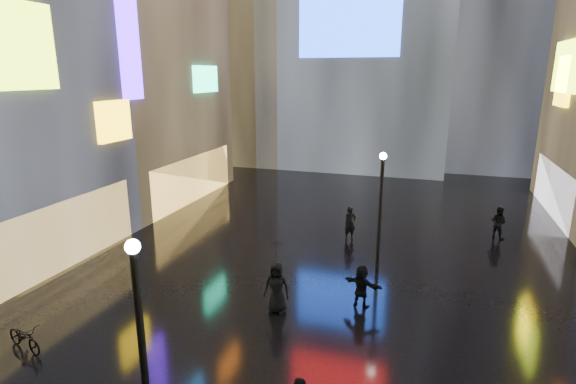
% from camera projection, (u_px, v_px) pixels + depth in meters
% --- Properties ---
extents(ground, '(140.00, 140.00, 0.00)m').
position_uv_depth(ground, '(339.00, 252.00, 21.52)').
color(ground, black).
rests_on(ground, ground).
extents(building_left_far, '(10.28, 12.00, 22.00)m').
position_uv_depth(building_left_far, '(119.00, 30.00, 28.94)').
color(building_left_far, black).
rests_on(building_left_far, ground).
extents(tower_flank_left, '(10.00, 10.00, 26.00)m').
position_uv_depth(tower_flank_left, '(244.00, 22.00, 42.56)').
color(tower_flank_left, black).
rests_on(tower_flank_left, ground).
extents(lamp_near, '(0.30, 0.30, 5.20)m').
position_uv_depth(lamp_near, '(142.00, 342.00, 9.23)').
color(lamp_near, black).
rests_on(lamp_near, ground).
extents(lamp_far, '(0.30, 0.30, 5.20)m').
position_uv_depth(lamp_far, '(380.00, 206.00, 18.70)').
color(lamp_far, black).
rests_on(lamp_far, ground).
extents(pedestrian_4, '(0.96, 0.66, 1.88)m').
position_uv_depth(pedestrian_4, '(277.00, 287.00, 15.92)').
color(pedestrian_4, black).
rests_on(pedestrian_4, ground).
extents(pedestrian_5, '(1.55, 0.89, 1.60)m').
position_uv_depth(pedestrian_5, '(361.00, 286.00, 16.32)').
color(pedestrian_5, black).
rests_on(pedestrian_5, ground).
extents(pedestrian_6, '(0.75, 0.70, 1.72)m').
position_uv_depth(pedestrian_6, '(350.00, 223.00, 22.93)').
color(pedestrian_6, black).
rests_on(pedestrian_6, ground).
extents(pedestrian_7, '(1.02, 0.97, 1.66)m').
position_uv_depth(pedestrian_7, '(498.00, 222.00, 23.19)').
color(pedestrian_7, black).
rests_on(pedestrian_7, ground).
extents(umbrella_2, '(1.28, 1.29, 0.86)m').
position_uv_depth(umbrella_2, '(276.00, 251.00, 15.57)').
color(umbrella_2, black).
rests_on(umbrella_2, pedestrian_4).
extents(bicycle, '(1.73, 0.96, 0.86)m').
position_uv_depth(bicycle, '(24.00, 337.00, 13.82)').
color(bicycle, black).
rests_on(bicycle, ground).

